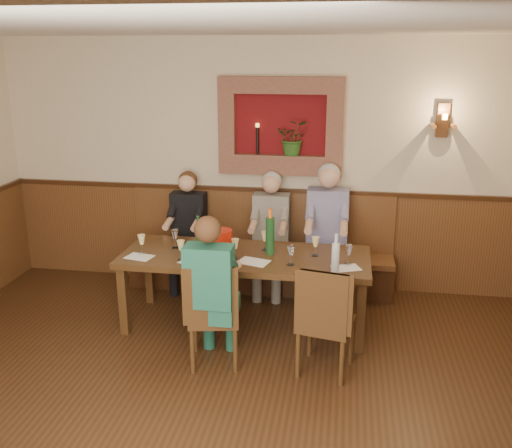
{
  "coord_description": "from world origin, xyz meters",
  "views": [
    {
      "loc": [
        0.92,
        -3.26,
        2.65
      ],
      "look_at": [
        0.1,
        1.9,
        1.05
      ],
      "focal_mm": 40.0,
      "sensor_mm": 36.0,
      "label": 1
    }
  ],
  "objects": [
    {
      "name": "person_bench_left",
      "position": [
        -0.81,
        2.69,
        0.56
      ],
      "size": [
        0.39,
        0.48,
        1.35
      ],
      "color": "black",
      "rests_on": "ground"
    },
    {
      "name": "wine_glass_0",
      "position": [
        -0.72,
        1.93,
        0.85
      ],
      "size": [
        0.08,
        0.08,
        0.19
      ],
      "primitive_type": null,
      "color": "white",
      "rests_on": "dining_table"
    },
    {
      "name": "wine_bottle_green_a",
      "position": [
        0.24,
        1.91,
        0.94
      ],
      "size": [
        0.11,
        0.11,
        0.46
      ],
      "rotation": [
        0.0,
        0.0,
        -0.29
      ],
      "color": "#19471E",
      "rests_on": "dining_table"
    },
    {
      "name": "wine_glass_3",
      "position": [
        0.67,
        1.92,
        0.85
      ],
      "size": [
        0.08,
        0.08,
        0.19
      ],
      "primitive_type": null,
      "color": "#F3DF91",
      "rests_on": "dining_table"
    },
    {
      "name": "tasting_sheet_d",
      "position": [
        -0.42,
        1.57,
        0.75
      ],
      "size": [
        0.33,
        0.29,
        0.0
      ],
      "primitive_type": "cube",
      "rotation": [
        0.0,
        0.0,
        -0.4
      ],
      "color": "white",
      "rests_on": "dining_table"
    },
    {
      "name": "ground_plane",
      "position": [
        0.0,
        0.0,
        0.0
      ],
      "size": [
        6.0,
        6.0,
        0.0
      ],
      "primitive_type": "plane",
      "color": "#311E0D",
      "rests_on": "ground"
    },
    {
      "name": "wine_glass_7",
      "position": [
        -0.07,
        1.74,
        0.85
      ],
      "size": [
        0.08,
        0.08,
        0.19
      ],
      "primitive_type": null,
      "color": "#F3DF91",
      "rests_on": "dining_table"
    },
    {
      "name": "water_bottle",
      "position": [
        0.87,
        1.47,
        0.9
      ],
      "size": [
        0.08,
        0.08,
        0.38
      ],
      "rotation": [
        0.0,
        0.0,
        0.23
      ],
      "color": "silver",
      "rests_on": "dining_table"
    },
    {
      "name": "wine_glass_2",
      "position": [
        0.47,
        1.64,
        0.85
      ],
      "size": [
        0.08,
        0.08,
        0.19
      ],
      "primitive_type": null,
      "color": "white",
      "rests_on": "dining_table"
    },
    {
      "name": "wall_sconce",
      "position": [
        1.9,
        2.93,
        1.94
      ],
      "size": [
        0.25,
        0.2,
        0.35
      ],
      "color": "#553318",
      "rests_on": "ground"
    },
    {
      "name": "chair_near_left",
      "position": [
        -0.14,
        1.1,
        0.28
      ],
      "size": [
        0.5,
        0.5,
        0.96
      ],
      "rotation": [
        0.0,
        0.0,
        0.2
      ],
      "color": "#3B2511",
      "rests_on": "ground"
    },
    {
      "name": "bench",
      "position": [
        0.0,
        2.79,
        0.33
      ],
      "size": [
        3.0,
        0.45,
        1.11
      ],
      "color": "#381E0F",
      "rests_on": "ground"
    },
    {
      "name": "person_bench_mid",
      "position": [
        0.13,
        2.69,
        0.57
      ],
      "size": [
        0.4,
        0.49,
        1.38
      ],
      "color": "#5C5854",
      "rests_on": "ground"
    },
    {
      "name": "dining_table",
      "position": [
        0.0,
        1.85,
        0.68
      ],
      "size": [
        2.4,
        0.9,
        0.75
      ],
      "color": "#3B2511",
      "rests_on": "ground"
    },
    {
      "name": "person_chair_front",
      "position": [
        -0.15,
        1.07,
        0.57
      ],
      "size": [
        0.4,
        0.49,
        1.38
      ],
      "color": "#184A56",
      "rests_on": "ground"
    },
    {
      "name": "wainscoting",
      "position": [
        0.0,
        -0.0,
        0.59
      ],
      "size": [
        6.02,
        6.02,
        1.15
      ],
      "color": "#553318",
      "rests_on": "ground"
    },
    {
      "name": "wine_glass_1",
      "position": [
        -1.0,
        1.72,
        0.85
      ],
      "size": [
        0.08,
        0.08,
        0.19
      ],
      "primitive_type": null,
      "color": "#F3DF91",
      "rests_on": "dining_table"
    },
    {
      "name": "wine_glass_8",
      "position": [
        0.99,
        1.73,
        0.85
      ],
      "size": [
        0.08,
        0.08,
        0.19
      ],
      "primitive_type": null,
      "color": "white",
      "rests_on": "dining_table"
    },
    {
      "name": "spittoon_bucket",
      "position": [
        -0.23,
        1.85,
        0.87
      ],
      "size": [
        0.25,
        0.25,
        0.24
      ],
      "primitive_type": "cylinder",
      "rotation": [
        0.0,
        0.0,
        -0.23
      ],
      "color": "red",
      "rests_on": "dining_table"
    },
    {
      "name": "person_bench_right",
      "position": [
        0.75,
        2.69,
        0.62
      ],
      "size": [
        0.45,
        0.55,
        1.49
      ],
      "color": "navy",
      "rests_on": "ground"
    },
    {
      "name": "chair_near_right",
      "position": [
        0.82,
        1.1,
        0.29
      ],
      "size": [
        0.51,
        0.51,
        0.98
      ],
      "rotation": [
        0.0,
        0.0,
        -0.2
      ],
      "color": "#3B2511",
      "rests_on": "ground"
    },
    {
      "name": "tasting_sheet_c",
      "position": [
        0.97,
        1.64,
        0.75
      ],
      "size": [
        0.29,
        0.26,
        0.0
      ],
      "primitive_type": "cube",
      "rotation": [
        0.0,
        0.0,
        0.4
      ],
      "color": "white",
      "rests_on": "dining_table"
    },
    {
      "name": "tasting_sheet_a",
      "position": [
        -0.99,
        1.62,
        0.75
      ],
      "size": [
        0.29,
        0.23,
        0.0
      ],
      "primitive_type": "cube",
      "rotation": [
        0.0,
        0.0,
        -0.22
      ],
      "color": "white",
      "rests_on": "dining_table"
    },
    {
      "name": "wine_glass_4",
      "position": [
        -0.21,
        1.52,
        0.85
      ],
      "size": [
        0.08,
        0.08,
        0.19
      ],
      "primitive_type": null,
      "color": "#F3DF91",
      "rests_on": "dining_table"
    },
    {
      "name": "wine_bottle_green_b",
      "position": [
        -0.47,
        1.89,
        0.89
      ],
      "size": [
        0.08,
        0.08,
        0.35
      ],
      "rotation": [
        0.0,
        0.0,
        0.37
      ],
      "color": "#19471E",
      "rests_on": "dining_table"
    },
    {
      "name": "wine_glass_5",
      "position": [
        0.17,
        2.01,
        0.85
      ],
      "size": [
        0.08,
        0.08,
        0.19
      ],
      "primitive_type": null,
      "color": "#F3DF91",
      "rests_on": "dining_table"
    },
    {
      "name": "room_shell",
      "position": [
        0.0,
        0.0,
        1.89
      ],
      "size": [
        6.04,
        6.04,
        2.82
      ],
      "color": "beige",
      "rests_on": "ground"
    },
    {
      "name": "tasting_sheet_b",
      "position": [
        0.11,
        1.67,
        0.75
      ],
      "size": [
        0.33,
        0.27,
        0.0
      ],
      "primitive_type": "cube",
      "rotation": [
        0.0,
        0.0,
        -0.28
      ],
      "color": "white",
      "rests_on": "dining_table"
    },
    {
      "name": "wine_glass_6",
      "position": [
        -0.57,
        1.62,
        0.85
      ],
      "size": [
        0.08,
        0.08,
        0.19
      ],
      "primitive_type": null,
      "color": "#F3DF91",
      "rests_on": "dining_table"
    },
    {
      "name": "wall_niche",
      "position": [
        0.24,
        2.94,
        1.81
      ],
      "size": [
        1.36,
        0.3,
        1.06
      ],
      "color": "#610D11",
      "rests_on": "ground"
    }
  ]
}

